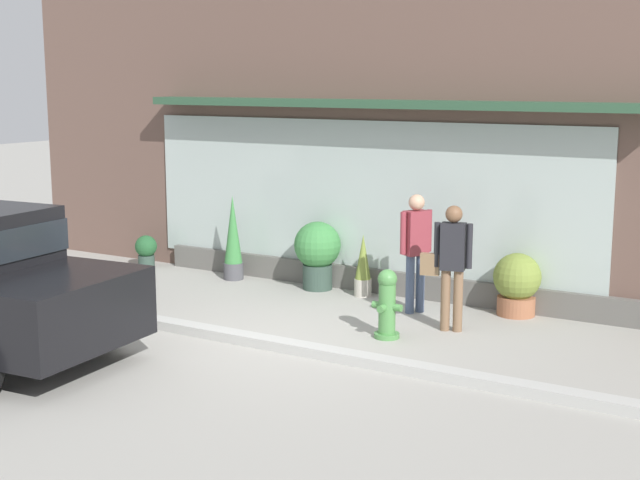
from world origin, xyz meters
name	(u,v)px	position (x,y,z in m)	size (l,w,h in m)	color
ground_plane	(271,342)	(0.00, 0.00, 0.00)	(60.00, 60.00, 0.00)	#9E9B93
curb_strip	(262,341)	(0.00, -0.20, 0.06)	(14.00, 0.24, 0.12)	#B2B2AD
storefront	(390,136)	(-0.01, 3.18, 2.33)	(14.00, 0.81, 4.78)	brown
fire_hydrant	(387,304)	(1.12, 0.89, 0.44)	(0.39, 0.35, 0.87)	#4C8C47
pedestrian_with_handbag	(451,259)	(1.66, 1.59, 0.93)	(0.65, 0.27, 1.61)	brown
pedestrian_passerby	(416,244)	(0.91, 2.18, 0.96)	(0.34, 0.44, 1.64)	#475675
potted_plant_low_front	(517,283)	(2.15, 2.77, 0.45)	(0.65, 0.65, 0.85)	#9E6042
potted_plant_trailing_edge	(363,267)	(-0.16, 2.65, 0.44)	(0.26, 0.26, 0.93)	#B7B2A3
potted_plant_near_hydrant	(233,239)	(-2.46, 2.58, 0.65)	(0.32, 0.32, 1.36)	#4C4C51
potted_plant_window_left	(146,250)	(-4.29, 2.57, 0.30)	(0.37, 0.37, 0.55)	#33473D
potted_plant_window_right	(317,251)	(-0.96, 2.69, 0.60)	(0.71, 0.71, 1.04)	#33473D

